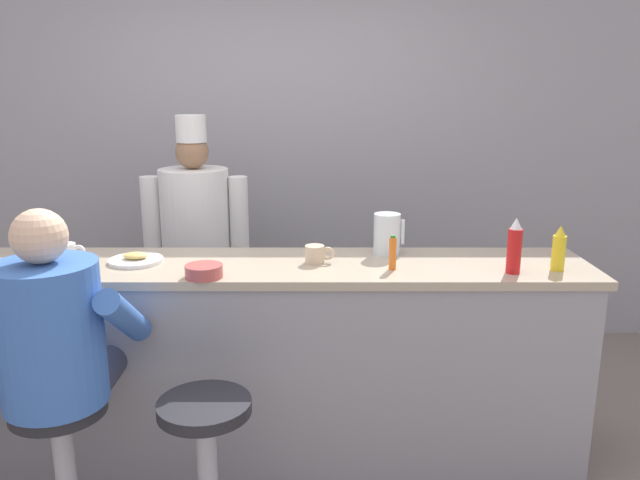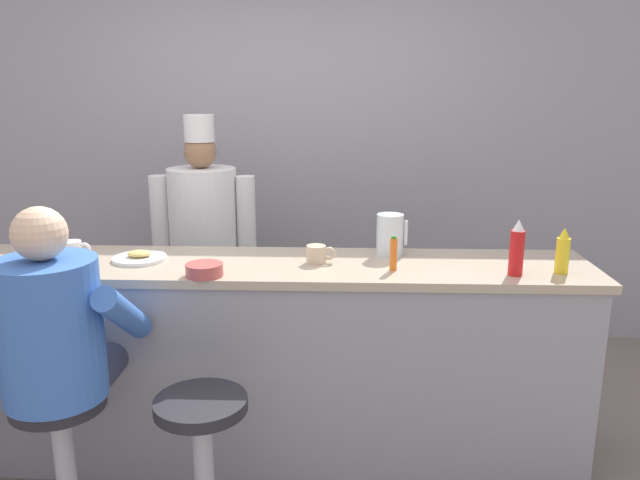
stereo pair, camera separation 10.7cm
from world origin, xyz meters
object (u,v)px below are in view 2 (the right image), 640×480
at_px(empty_stool_round, 203,445).
at_px(hot_sauce_bottle_orange, 393,254).
at_px(breakfast_plate, 140,257).
at_px(cereal_bowl, 204,270).
at_px(water_pitcher_clear, 390,235).
at_px(coffee_mug_white, 73,250).
at_px(diner_seated_blue, 55,339).
at_px(ketchup_bottle_red, 517,249).
at_px(mustard_bottle_yellow, 563,252).
at_px(coffee_mug_tan, 317,254).
at_px(cook_in_whites_near, 204,238).

bearing_deg(empty_stool_round, hot_sauce_bottle_orange, 33.36).
height_order(breakfast_plate, empty_stool_round, breakfast_plate).
height_order(cereal_bowl, empty_stool_round, cereal_bowl).
bearing_deg(water_pitcher_clear, coffee_mug_white, -175.10).
bearing_deg(diner_seated_blue, ketchup_bottle_red, 12.79).
bearing_deg(mustard_bottle_yellow, ketchup_bottle_red, -169.42).
relative_size(water_pitcher_clear, coffee_mug_tan, 1.46).
distance_m(coffee_mug_tan, coffee_mug_white, 1.18).
bearing_deg(coffee_mug_tan, cereal_bowl, -155.17).
height_order(hot_sauce_bottle_orange, cereal_bowl, hot_sauce_bottle_orange).
xyz_separation_m(mustard_bottle_yellow, cook_in_whites_near, (-1.83, 0.97, -0.19)).
xyz_separation_m(mustard_bottle_yellow, coffee_mug_tan, (-1.09, 0.12, -0.05)).
bearing_deg(diner_seated_blue, coffee_mug_white, 106.17).
bearing_deg(cook_in_whites_near, empty_stool_round, -78.48).
xyz_separation_m(mustard_bottle_yellow, water_pitcher_clear, (-0.74, 0.28, 0.00)).
xyz_separation_m(breakfast_plate, diner_seated_blue, (-0.15, -0.60, -0.17)).
bearing_deg(ketchup_bottle_red, diner_seated_blue, -167.21).
bearing_deg(coffee_mug_tan, cook_in_whites_near, 130.65).
distance_m(ketchup_bottle_red, coffee_mug_tan, 0.90).
distance_m(empty_stool_round, cook_in_whites_near, 1.58).
distance_m(water_pitcher_clear, empty_stool_round, 1.30).
relative_size(cereal_bowl, diner_seated_blue, 0.12).
distance_m(ketchup_bottle_red, hot_sauce_bottle_orange, 0.54).
bearing_deg(hot_sauce_bottle_orange, empty_stool_round, -146.64).
relative_size(mustard_bottle_yellow, hot_sauce_bottle_orange, 1.31).
bearing_deg(ketchup_bottle_red, water_pitcher_clear, 148.61).
height_order(water_pitcher_clear, cook_in_whites_near, cook_in_whites_near).
relative_size(hot_sauce_bottle_orange, breakfast_plate, 0.63).
xyz_separation_m(coffee_mug_white, empty_stool_round, (0.75, -0.65, -0.63)).
bearing_deg(breakfast_plate, mustard_bottle_yellow, -3.82).
bearing_deg(diner_seated_blue, breakfast_plate, 75.73).
distance_m(ketchup_bottle_red, cook_in_whites_near, 1.91).
xyz_separation_m(cereal_bowl, cook_in_whites_near, (-0.25, 1.08, -0.12)).
bearing_deg(breakfast_plate, coffee_mug_tan, -0.78).
distance_m(cereal_bowl, cook_in_whites_near, 1.11).
bearing_deg(hot_sauce_bottle_orange, coffee_mug_tan, 163.21).
distance_m(hot_sauce_bottle_orange, empty_stool_round, 1.14).
height_order(hot_sauce_bottle_orange, diner_seated_blue, diner_seated_blue).
xyz_separation_m(water_pitcher_clear, coffee_mug_tan, (-0.35, -0.17, -0.06)).
relative_size(hot_sauce_bottle_orange, cereal_bowl, 0.97).
relative_size(hot_sauce_bottle_orange, water_pitcher_clear, 0.78).
distance_m(mustard_bottle_yellow, coffee_mug_tan, 1.10).
bearing_deg(coffee_mug_tan, ketchup_bottle_red, -10.19).
bearing_deg(empty_stool_round, cereal_bowl, 97.71).
bearing_deg(hot_sauce_bottle_orange, breakfast_plate, 174.45).
xyz_separation_m(coffee_mug_tan, cook_in_whites_near, (-0.73, 0.85, -0.14)).
bearing_deg(ketchup_bottle_red, cook_in_whites_near, 147.91).
height_order(ketchup_bottle_red, empty_stool_round, ketchup_bottle_red).
distance_m(coffee_mug_white, diner_seated_blue, 0.67).
height_order(mustard_bottle_yellow, cereal_bowl, mustard_bottle_yellow).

